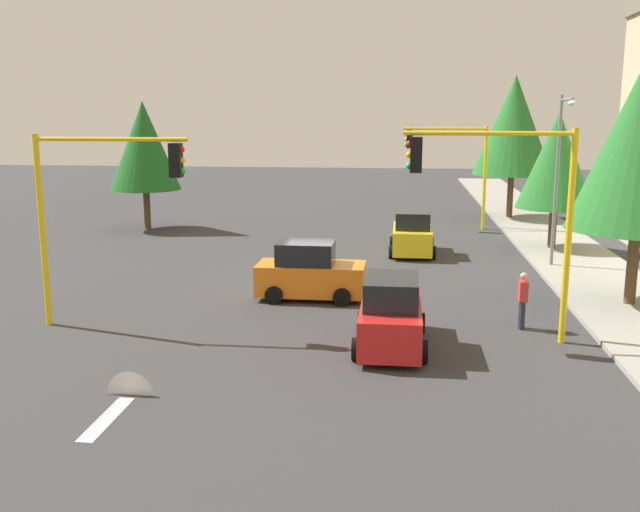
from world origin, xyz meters
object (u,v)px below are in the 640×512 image
street_lamp_curbside (560,163)px  tree_roadside_mid (557,160)px  traffic_signal_near_right (98,192)px  tree_opposite_side (144,146)px  traffic_signal_far_left (452,157)px  car_orange (310,273)px  car_yellow (412,235)px  tree_roadside_far (514,125)px  car_red (391,315)px  pedestrian_crossing (523,299)px  traffic_signal_near_left (504,193)px

street_lamp_curbside → tree_roadside_mid: street_lamp_curbside is taller
traffic_signal_near_right → tree_opposite_side: (-18.00, -5.30, 0.55)m
traffic_signal_far_left → street_lamp_curbside: (10.39, 3.51, 0.36)m
traffic_signal_near_right → tree_roadside_mid: tree_roadside_mid is taller
car_orange → traffic_signal_far_left: bearing=160.2°
traffic_signal_far_left → street_lamp_curbside: 10.97m
car_yellow → tree_roadside_far: bearing=152.7°
tree_opposite_side → tree_roadside_mid: 21.38m
car_orange → tree_opposite_side: bearing=-142.0°
street_lamp_curbside → traffic_signal_far_left: bearing=-161.3°
traffic_signal_near_right → street_lamp_curbside: street_lamp_curbside is taller
street_lamp_curbside → tree_roadside_far: (-14.39, 0.30, 1.28)m
car_red → traffic_signal_far_left: bearing=172.1°
car_red → pedestrian_crossing: bearing=118.7°
car_red → traffic_signal_near_left: bearing=107.0°
traffic_signal_near_right → tree_opposite_side: 18.77m
traffic_signal_far_left → pedestrian_crossing: (18.81, 0.91, -3.08)m
traffic_signal_near_left → street_lamp_curbside: bearing=160.1°
street_lamp_curbside → tree_roadside_mid: 4.46m
tree_roadside_far → tree_opposite_side: bearing=-73.7°
traffic_signal_far_left → tree_roadside_far: 5.76m
street_lamp_curbside → tree_roadside_far: 14.45m
traffic_signal_near_right → tree_opposite_side: tree_opposite_side is taller
pedestrian_crossing → traffic_signal_near_right: bearing=-84.5°
traffic_signal_near_right → tree_roadside_mid: 21.04m
traffic_signal_near_right → car_red: (0.90, 8.48, -3.13)m
tree_roadside_far → tree_opposite_side: 21.39m
street_lamp_curbside → tree_roadside_far: tree_roadside_far is taller
tree_opposite_side → car_red: bearing=36.1°
traffic_signal_near_left → pedestrian_crossing: 3.56m
traffic_signal_far_left → traffic_signal_near_right: 23.02m
tree_roadside_mid → pedestrian_crossing: size_ratio=3.76×
traffic_signal_far_left → car_orange: (16.00, -5.77, -3.10)m
car_red → car_yellow: bearing=176.8°
tree_opposite_side → car_orange: size_ratio=1.90×
traffic_signal_far_left → car_red: size_ratio=1.39×
traffic_signal_near_right → car_red: 9.08m
tree_opposite_side → tree_roadside_mid: (4.00, 21.00, -0.39)m
traffic_signal_near_right → car_yellow: 15.75m
street_lamp_curbside → pedestrian_crossing: size_ratio=4.12×
traffic_signal_near_left → car_red: 4.49m
traffic_signal_near_left → tree_roadside_far: (-24.00, 3.77, 1.48)m
car_red → pedestrian_crossing: size_ratio=2.39×
tree_roadside_far → car_orange: bearing=-25.6°
tree_opposite_side → pedestrian_crossing: size_ratio=4.11×
traffic_signal_near_right → tree_roadside_mid: (-14.00, 15.70, 0.16)m
traffic_signal_near_left → car_orange: 7.77m
traffic_signal_near_right → car_orange: traffic_signal_near_right is taller
traffic_signal_far_left → car_red: traffic_signal_far_left is taller
tree_roadside_far → car_orange: size_ratio=2.32×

